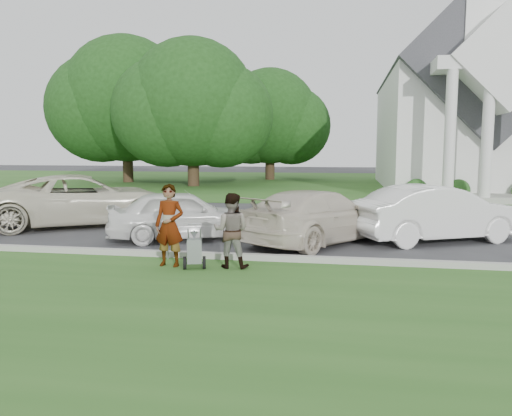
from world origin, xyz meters
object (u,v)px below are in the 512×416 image
(church, at_px, (461,93))
(car_c, at_px, (318,216))
(tree_back, at_px, (270,121))
(person_left, at_px, (169,226))
(car_b, at_px, (182,215))
(tree_left, at_px, (192,109))
(parking_meter_near, at_px, (167,225))
(car_a, at_px, (84,200))
(striping_cart, at_px, (194,252))
(tree_far, at_px, (126,105))
(car_d, at_px, (437,213))
(person_right, at_px, (231,231))

(church, bearing_deg, car_c, -111.07)
(tree_back, relative_size, person_left, 5.55)
(car_b, bearing_deg, tree_left, -7.53)
(parking_meter_near, height_order, car_a, car_a)
(church, relative_size, car_b, 5.98)
(church, xyz_separation_m, striping_cart, (-10.11, -23.55, -5.58))
(tree_far, relative_size, tree_back, 1.21)
(person_left, bearing_deg, tree_far, 120.69)
(tree_far, bearing_deg, striping_cart, -63.09)
(car_a, height_order, car_d, car_a)
(person_right, xyz_separation_m, parking_meter_near, (-1.57, 0.50, 0.02))
(car_b, xyz_separation_m, car_c, (3.67, 0.15, 0.02))
(tree_back, bearing_deg, striping_cart, -84.55)
(car_d, bearing_deg, person_right, 103.71)
(striping_cart, distance_m, car_d, 6.90)
(tree_back, distance_m, person_right, 30.66)
(person_left, height_order, car_c, person_left)
(tree_left, relative_size, car_a, 1.78)
(person_right, bearing_deg, church, -112.47)
(tree_far, xyz_separation_m, car_a, (7.60, -20.24, -4.86))
(tree_left, bearing_deg, car_c, -64.08)
(tree_far, distance_m, car_d, 28.55)
(tree_left, height_order, tree_far, tree_far)
(person_left, height_order, parking_meter_near, person_left)
(car_b, bearing_deg, car_d, -106.19)
(person_left, distance_m, car_d, 7.28)
(striping_cart, xyz_separation_m, car_b, (-1.32, 3.25, 0.32))
(tree_far, bearing_deg, person_left, -64.01)
(tree_left, relative_size, tree_back, 1.11)
(tree_far, xyz_separation_m, parking_meter_near, (12.06, -24.69, -4.89))
(tree_back, xyz_separation_m, person_left, (2.32, -30.28, -3.86))
(car_d, bearing_deg, tree_back, -7.97)
(church, bearing_deg, striping_cart, -113.24)
(person_right, relative_size, car_c, 0.32)
(person_right, relative_size, car_d, 0.34)
(church, xyz_separation_m, car_a, (-15.41, -18.37, -5.11))
(car_a, bearing_deg, church, -72.38)
(car_c, bearing_deg, car_d, -132.67)
(church, relative_size, person_left, 13.90)
(person_left, height_order, car_d, person_left)
(tree_far, relative_size, car_b, 2.89)
(tree_left, bearing_deg, person_left, -74.15)
(church, relative_size, car_a, 4.04)
(person_right, bearing_deg, tree_left, -71.58)
(church, xyz_separation_m, tree_left, (-17.01, -1.13, -0.83))
(car_a, bearing_deg, car_d, -127.81)
(church, distance_m, car_b, 23.88)
(person_left, xyz_separation_m, car_d, (6.07, 4.01, -0.11))
(person_right, bearing_deg, tree_back, -83.70)
(church, bearing_deg, car_a, -130.00)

